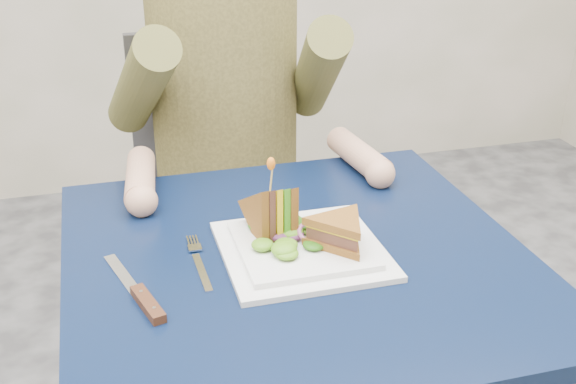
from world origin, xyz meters
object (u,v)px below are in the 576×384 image
object	(u,v)px
table	(297,294)
fork	(199,263)
plate	(302,248)
sandwich_flat	(339,232)
diner	(225,56)
sandwich_upright	(272,215)
knife	(143,298)
chair	(222,187)

from	to	relation	value
table	fork	bearing A→B (deg)	178.20
plate	sandwich_flat	bearing A→B (deg)	-24.44
table	diner	size ratio (longest dim) A/B	1.01
sandwich_upright	knife	xyz separation A→B (m)	(-0.23, -0.12, -0.05)
diner	sandwich_flat	world-z (taller)	diner
diner	plate	world-z (taller)	diner
chair	fork	distance (m)	0.74
chair	knife	distance (m)	0.84
sandwich_flat	plate	bearing A→B (deg)	155.56
sandwich_upright	plate	bearing A→B (deg)	-48.60
table	diner	world-z (taller)	diner
table	chair	distance (m)	0.71
knife	plate	bearing A→B (deg)	15.53
table	knife	world-z (taller)	knife
table	sandwich_flat	world-z (taller)	sandwich_flat
sandwich_flat	knife	bearing A→B (deg)	-171.35
chair	sandwich_upright	world-z (taller)	chair
table	chair	bearing A→B (deg)	90.00
sandwich_flat	fork	bearing A→B (deg)	171.50
table	fork	distance (m)	0.18
sandwich_upright	fork	xyz separation A→B (m)	(-0.13, -0.04, -0.05)
sandwich_upright	knife	distance (m)	0.26
chair	sandwich_flat	bearing A→B (deg)	-85.09
fork	sandwich_upright	bearing A→B (deg)	15.83
sandwich_flat	chair	bearing A→B (deg)	94.91
chair	sandwich_flat	size ratio (longest dim) A/B	5.42
sandwich_upright	fork	size ratio (longest dim) A/B	0.78
fork	chair	bearing A→B (deg)	76.94
fork	knife	world-z (taller)	knife
chair	knife	xyz separation A→B (m)	(-0.26, -0.78, 0.20)
diner	fork	size ratio (longest dim) A/B	4.16
fork	knife	bearing A→B (deg)	-139.60
diner	sandwich_upright	world-z (taller)	diner
fork	knife	size ratio (longest dim) A/B	0.82
sandwich_upright	knife	size ratio (longest dim) A/B	0.64
sandwich_upright	fork	world-z (taller)	sandwich_upright
table	chair	xyz separation A→B (m)	(0.00, 0.70, -0.11)
plate	sandwich_upright	size ratio (longest dim) A/B	1.86
diner	sandwich_flat	bearing A→B (deg)	-84.21
sandwich_flat	sandwich_upright	size ratio (longest dim) A/B	1.23
diner	chair	bearing A→B (deg)	90.00
knife	sandwich_flat	bearing A→B (deg)	8.65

